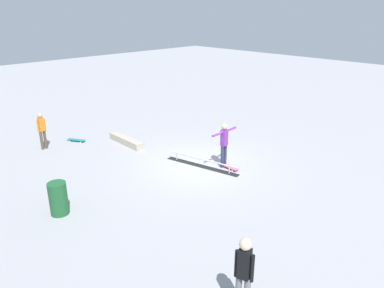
% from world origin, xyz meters
% --- Properties ---
extents(ground_plane, '(60.00, 60.00, 0.00)m').
position_xyz_m(ground_plane, '(0.00, 0.00, 0.00)').
color(ground_plane, '#9E9EA3').
extents(grind_rail, '(2.92, 0.85, 0.31)m').
position_xyz_m(grind_rail, '(-0.13, 0.04, 0.13)').
color(grind_rail, black).
rests_on(grind_rail, ground_plane).
extents(skate_ledge, '(2.04, 0.43, 0.28)m').
position_xyz_m(skate_ledge, '(3.70, 0.62, 0.14)').
color(skate_ledge, '#B2A893').
rests_on(skate_ledge, ground_plane).
extents(skater_main, '(0.22, 1.31, 1.62)m').
position_xyz_m(skater_main, '(-0.68, -0.50, 0.94)').
color(skater_main, '#2D3351').
rests_on(skater_main, ground_plane).
extents(skateboard_main, '(0.81, 0.30, 0.09)m').
position_xyz_m(skateboard_main, '(-0.93, -0.51, 0.07)').
color(skateboard_main, '#E05993').
rests_on(skateboard_main, ground_plane).
extents(bystander_black_shirt, '(0.38, 0.25, 1.66)m').
position_xyz_m(bystander_black_shirt, '(-5.36, 4.40, 0.94)').
color(bystander_black_shirt, slate).
rests_on(bystander_black_shirt, ground_plane).
extents(bystander_orange_shirt, '(0.21, 0.34, 1.52)m').
position_xyz_m(bystander_orange_shirt, '(5.57, 3.31, 0.86)').
color(bystander_orange_shirt, brown).
rests_on(bystander_orange_shirt, ground_plane).
extents(loose_skateboard_teal, '(0.80, 0.57, 0.09)m').
position_xyz_m(loose_skateboard_teal, '(5.45, 1.97, 0.07)').
color(loose_skateboard_teal, teal).
rests_on(loose_skateboard_teal, ground_plane).
extents(trash_bin, '(0.50, 0.50, 0.95)m').
position_xyz_m(trash_bin, '(0.42, 5.18, 0.47)').
color(trash_bin, '#1E592D').
rests_on(trash_bin, ground_plane).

